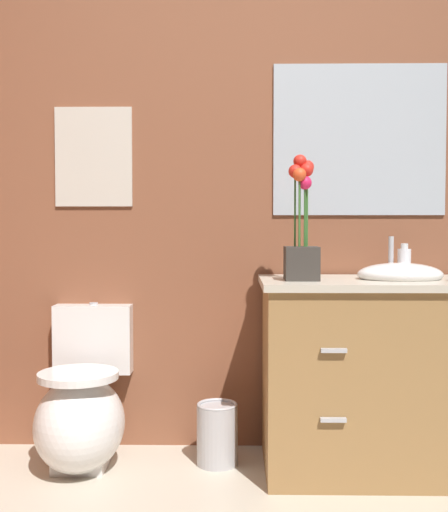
% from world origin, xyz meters
% --- Properties ---
extents(wall_back, '(4.39, 0.05, 2.50)m').
position_xyz_m(wall_back, '(0.20, 1.49, 1.25)').
color(wall_back, brown).
rests_on(wall_back, ground_plane).
extents(toilet, '(0.38, 0.59, 0.69)m').
position_xyz_m(toilet, '(-0.83, 1.19, 0.24)').
color(toilet, white).
rests_on(toilet, ground_plane).
extents(vanity_cabinet, '(0.94, 0.56, 1.00)m').
position_xyz_m(vanity_cabinet, '(0.42, 1.17, 0.42)').
color(vanity_cabinet, '#9E7242').
rests_on(vanity_cabinet, ground_plane).
extents(flower_vase, '(0.14, 0.14, 0.52)m').
position_xyz_m(flower_vase, '(0.11, 1.11, 1.00)').
color(flower_vase, '#38332D').
rests_on(flower_vase, vanity_cabinet).
extents(lotion_bottle, '(0.06, 0.06, 0.15)m').
position_xyz_m(lotion_bottle, '(0.59, 1.30, 0.89)').
color(lotion_bottle, white).
rests_on(lotion_bottle, vanity_cabinet).
extents(trash_bin, '(0.18, 0.18, 0.27)m').
position_xyz_m(trash_bin, '(-0.24, 1.23, 0.14)').
color(trash_bin, '#B7B7BC').
rests_on(trash_bin, ground_plane).
extents(wall_poster, '(0.36, 0.01, 0.46)m').
position_xyz_m(wall_poster, '(-0.83, 1.46, 1.37)').
color(wall_poster, beige).
extents(wall_mirror, '(0.80, 0.01, 0.70)m').
position_xyz_m(wall_mirror, '(0.42, 1.46, 1.45)').
color(wall_mirror, '#B2BCC6').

